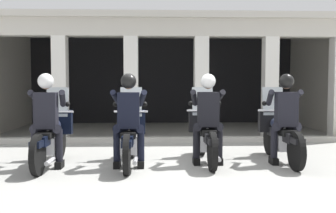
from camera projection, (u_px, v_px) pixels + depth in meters
name	position (u px, v px, depth m)	size (l,w,h in m)	color
ground_plane	(164.00, 139.00, 9.84)	(80.00, 80.00, 0.00)	#999993
station_building	(164.00, 64.00, 12.07)	(9.94, 4.84, 3.19)	black
kerb_strip	(167.00, 140.00, 9.30)	(9.44, 0.24, 0.12)	#B7B5AD
motorcycle_far_left	(52.00, 136.00, 6.70)	(0.62, 2.04, 1.35)	black
police_officer_far_left	(47.00, 112.00, 6.39)	(0.63, 0.61, 1.58)	black
motorcycle_center_left	(130.00, 136.00, 6.74)	(0.62, 2.04, 1.35)	black
police_officer_center_left	(129.00, 112.00, 6.43)	(0.63, 0.61, 1.58)	black
motorcycle_center_right	(206.00, 134.00, 7.01)	(0.62, 2.04, 1.35)	black
police_officer_center_right	(208.00, 111.00, 6.70)	(0.63, 0.61, 1.58)	black
motorcycle_far_right	(280.00, 134.00, 7.03)	(0.62, 2.04, 1.35)	black
police_officer_far_right	(286.00, 111.00, 6.72)	(0.63, 0.61, 1.58)	black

